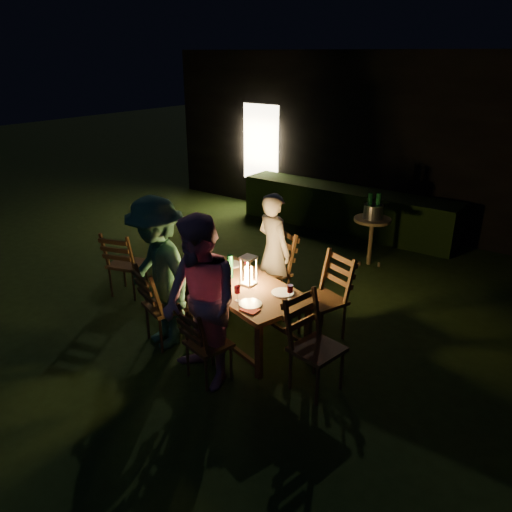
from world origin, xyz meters
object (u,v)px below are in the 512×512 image
Objects in this scene: chair_far_right at (323,312)px; bottle_bucket_b at (378,208)px; chair_near_right at (208,356)px; bottle_table at (230,266)px; chair_near_left at (166,318)px; person_opp_left at (158,274)px; chair_far_left at (271,283)px; chair_spare at (128,274)px; bottle_bucket_a at (369,208)px; dining_table at (243,290)px; lantern at (249,272)px; side_table at (372,224)px; chair_end at (315,362)px; person_house_side at (274,250)px; ice_bucket at (373,212)px; person_opp_right at (201,304)px.

bottle_bucket_b is at bearing -59.71° from chair_far_right.
chair_near_right is 3.22× the size of bottle_table.
person_opp_left reaches higher than chair_near_left.
chair_far_left is 2.00m from chair_spare.
person_opp_left reaches higher than bottle_bucket_a.
dining_table is 0.33m from bottle_table.
lantern is at bearing 112.58° from chair_near_right.
chair_spare reaches higher than bottle_table.
bottle_bucket_b is at bearing 101.47° from chair_near_right.
bottle_table is (-0.03, -0.80, 0.51)m from chair_far_left.
person_opp_left is at bearing 96.60° from chair_far_left.
chair_spare is at bearing 176.04° from chair_near_left.
lantern is at bearing -94.02° from side_table.
chair_end is (0.43, -0.93, -0.01)m from chair_far_right.
person_house_side is at bearing 0.80° from chair_far_right.
person_opp_left is at bearing -136.41° from lantern.
ice_bucket is 0.08m from bottle_bucket_b.
chair_far_right reaches higher than chair_near_left.
person_opp_right is (0.41, -1.78, 0.57)m from chair_far_left.
lantern reaches higher than chair_near_left.
chair_end is at bearing -74.53° from side_table.
person_house_side is 1.87m from person_opp_right.
dining_table is at bearing -151.52° from lantern.
chair_far_right is 2.47m from ice_bucket.
chair_far_left is (-0.42, 1.73, 0.05)m from chair_near_right.
chair_spare is (-1.33, 0.56, -0.01)m from chair_near_left.
bottle_bucket_a reaches higher than bottle_table.
person_opp_left is 3.72m from side_table.
ice_bucket is at bearing 105.51° from person_opp_right.
chair_end is at bearing 25.97° from person_opp_left.
bottle_bucket_b is (0.53, 2.11, 0.61)m from chair_far_left.
person_opp_left is 5.52× the size of bottle_bucket_a.
chair_far_left is 2.16m from side_table.
person_opp_left is (-0.88, 0.21, 0.61)m from chair_near_right.
lantern reaches higher than side_table.
chair_far_left is 1.01× the size of chair_far_right.
ice_bucket is (0.05, 3.81, 0.61)m from chair_near_right.
side_table is at bearing -79.72° from chair_far_left.
person_house_side reaches higher than ice_bucket.
lantern is 1.09× the size of bottle_bucket_a.
bottle_bucket_a is at bearing 80.84° from bottle_table.
bottle_bucket_a is at bearing 102.25° from dining_table.
chair_near_right is at bearing -59.59° from dining_table.
dining_table is at bearing 116.88° from chair_near_right.
person_house_side is 2.04m from bottle_bucket_a.
dining_table is at bearing 58.02° from chair_far_right.
person_house_side is at bearing 92.13° from chair_near_left.
person_house_side is 1.64m from person_opp_left.
person_opp_left is at bearing -120.23° from bottle_table.
chair_far_right is at bearing -173.32° from chair_far_left.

